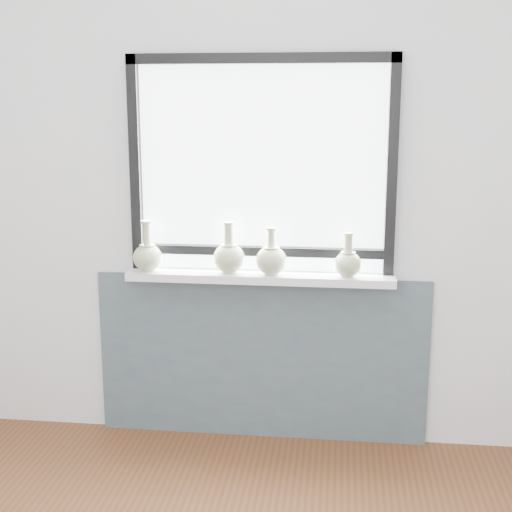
# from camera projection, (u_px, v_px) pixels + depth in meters

# --- Properties ---
(back_wall) EXTENTS (3.60, 0.02, 2.60)m
(back_wall) POSITION_uv_depth(u_px,v_px,m) (262.00, 190.00, 3.52)
(back_wall) COLOR silver
(back_wall) RESTS_ON ground
(apron_panel) EXTENTS (1.70, 0.03, 0.86)m
(apron_panel) POSITION_uv_depth(u_px,v_px,m) (261.00, 358.00, 3.68)
(apron_panel) COLOR #485862
(apron_panel) RESTS_ON ground
(windowsill) EXTENTS (1.32, 0.18, 0.04)m
(windowsill) POSITION_uv_depth(u_px,v_px,m) (260.00, 277.00, 3.51)
(windowsill) COLOR silver
(windowsill) RESTS_ON apron_panel
(window) EXTENTS (1.30, 0.06, 1.05)m
(window) POSITION_uv_depth(u_px,v_px,m) (261.00, 162.00, 3.46)
(window) COLOR black
(window) RESTS_ON windowsill
(vase_a) EXTENTS (0.15, 0.15, 0.25)m
(vase_a) POSITION_uv_depth(u_px,v_px,m) (148.00, 256.00, 3.54)
(vase_a) COLOR #B3C197
(vase_a) RESTS_ON windowsill
(vase_b) EXTENTS (0.16, 0.16, 0.25)m
(vase_b) POSITION_uv_depth(u_px,v_px,m) (229.00, 256.00, 3.50)
(vase_b) COLOR #B3C197
(vase_b) RESTS_ON windowsill
(vase_c) EXTENTS (0.15, 0.15, 0.23)m
(vase_c) POSITION_uv_depth(u_px,v_px,m) (271.00, 259.00, 3.46)
(vase_c) COLOR #B3C197
(vase_c) RESTS_ON windowsill
(vase_d) EXTENTS (0.13, 0.13, 0.22)m
(vase_d) POSITION_uv_depth(u_px,v_px,m) (348.00, 262.00, 3.42)
(vase_d) COLOR #B3C197
(vase_d) RESTS_ON windowsill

